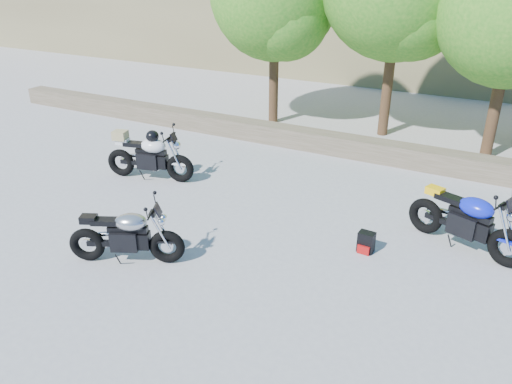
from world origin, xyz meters
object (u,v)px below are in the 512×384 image
blue_bike (467,221)px  backpack (366,242)px  white_bike (149,155)px  silver_bike (127,236)px

blue_bike → backpack: (-1.45, -0.90, -0.35)m
blue_bike → backpack: blue_bike is taller
white_bike → blue_bike: size_ratio=1.00×
blue_bike → silver_bike: bearing=-127.1°
silver_bike → backpack: size_ratio=4.90×
silver_bike → blue_bike: size_ratio=0.87×
white_bike → blue_bike: (6.73, 0.13, -0.04)m
backpack → white_bike: bearing=175.1°
silver_bike → white_bike: white_bike is taller
silver_bike → blue_bike: bearing=7.0°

